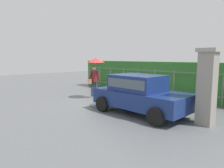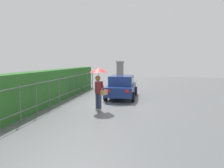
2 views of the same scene
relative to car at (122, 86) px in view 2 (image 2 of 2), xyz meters
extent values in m
plane|color=slate|center=(-1.74, 0.71, -0.80)|extent=(40.00, 40.00, 0.00)
cube|color=navy|center=(0.06, 0.00, -0.22)|extent=(3.70, 1.65, 0.60)
cube|color=navy|center=(-0.09, 0.00, 0.38)|extent=(1.90, 1.45, 0.60)
cube|color=#4C5B66|center=(-0.09, 0.00, 0.40)|extent=(1.75, 1.47, 0.33)
cylinder|color=black|center=(1.31, 0.84, -0.50)|extent=(0.60, 0.18, 0.60)
cylinder|color=black|center=(1.31, -0.84, -0.50)|extent=(0.60, 0.18, 0.60)
cylinder|color=black|center=(-1.19, 0.84, -0.50)|extent=(0.60, 0.18, 0.60)
cylinder|color=black|center=(-1.19, -0.84, -0.50)|extent=(0.60, 0.18, 0.60)
cube|color=red|center=(-1.80, 0.54, -0.07)|extent=(0.06, 0.20, 0.16)
cube|color=red|center=(-1.80, -0.56, -0.07)|extent=(0.06, 0.20, 0.16)
cylinder|color=#2D3856|center=(-3.51, 0.77, -0.37)|extent=(0.15, 0.15, 0.86)
cylinder|color=#2D3856|center=(-3.61, 0.60, -0.37)|extent=(0.15, 0.15, 0.86)
cube|color=white|center=(-3.46, 0.74, -0.76)|extent=(0.26, 0.10, 0.08)
cube|color=white|center=(-3.56, 0.57, -0.76)|extent=(0.26, 0.10, 0.08)
cylinder|color=maroon|center=(-3.56, 0.68, 0.35)|extent=(0.34, 0.34, 0.58)
sphere|color=#DBAD89|center=(-3.56, 0.68, 0.78)|extent=(0.22, 0.22, 0.22)
sphere|color=olive|center=(-3.58, 0.70, 0.80)|extent=(0.25, 0.25, 0.25)
cylinder|color=maroon|center=(-3.38, 0.83, 0.37)|extent=(0.19, 0.24, 0.56)
cylinder|color=maroon|center=(-3.60, 0.45, 0.37)|extent=(0.19, 0.24, 0.56)
cylinder|color=#B2B2B7|center=(-3.43, 0.70, 0.69)|extent=(0.02, 0.02, 0.77)
cone|color=red|center=(-3.43, 0.70, 1.19)|extent=(0.92, 0.92, 0.23)
cube|color=tan|center=(-3.59, 0.40, 0.11)|extent=(0.37, 0.31, 0.24)
cube|color=gray|center=(2.32, 0.45, 0.35)|extent=(0.48, 0.48, 2.30)
cube|color=#9E998E|center=(2.32, 0.45, 1.56)|extent=(0.60, 0.60, 0.12)
cylinder|color=#59605B|center=(-6.08, 3.19, -0.05)|extent=(0.05, 0.05, 1.50)
cylinder|color=#59605B|center=(-4.94, 3.19, -0.05)|extent=(0.05, 0.05, 1.50)
cylinder|color=#59605B|center=(-3.79, 3.19, -0.05)|extent=(0.05, 0.05, 1.50)
cylinder|color=#59605B|center=(-2.65, 3.19, -0.05)|extent=(0.05, 0.05, 1.50)
cylinder|color=#59605B|center=(-1.51, 3.19, -0.05)|extent=(0.05, 0.05, 1.50)
cylinder|color=#59605B|center=(-0.37, 3.19, -0.05)|extent=(0.05, 0.05, 1.50)
cylinder|color=#59605B|center=(0.78, 3.19, -0.05)|extent=(0.05, 0.05, 1.50)
cylinder|color=#59605B|center=(1.92, 3.19, -0.05)|extent=(0.05, 0.05, 1.50)
cylinder|color=#59605B|center=(3.06, 3.19, -0.05)|extent=(0.05, 0.05, 1.50)
cylinder|color=#59605B|center=(4.21, 3.19, -0.05)|extent=(0.05, 0.05, 1.50)
cube|color=#59605B|center=(-1.51, 3.19, 0.62)|extent=(11.43, 0.03, 0.04)
cube|color=#59605B|center=(-1.51, 3.19, -0.35)|extent=(11.43, 0.03, 0.04)
cube|color=#2D6B28|center=(-1.51, 3.92, 0.15)|extent=(12.43, 0.90, 1.90)
cylinder|color=#4C545B|center=(-1.91, -0.10, -0.80)|extent=(1.37, 1.37, 0.00)
camera|label=1|loc=(4.84, -6.13, 1.32)|focal=33.03mm
camera|label=2|loc=(-12.94, -1.71, 1.63)|focal=31.99mm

